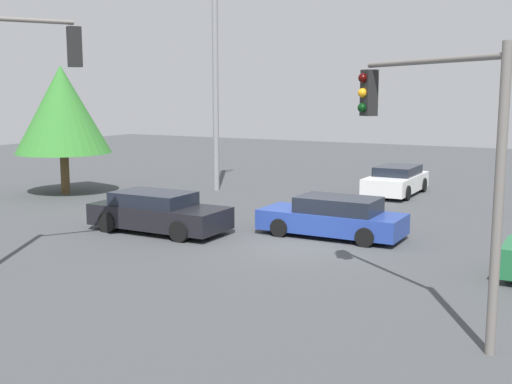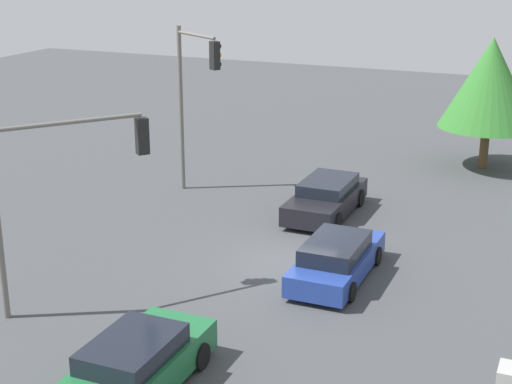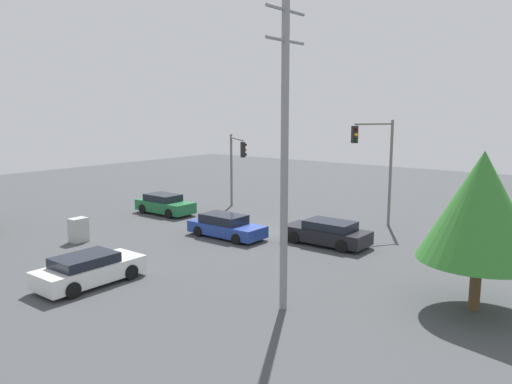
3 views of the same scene
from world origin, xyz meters
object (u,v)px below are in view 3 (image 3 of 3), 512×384
object	(u,v)px
sedan_blue	(226,226)
electrical_cabinet	(78,230)
traffic_signal_main	(377,156)
sedan_green	(165,204)
sedan_dark	(327,233)
sedan_white	(89,269)
traffic_signal_cross	(236,158)

from	to	relation	value
sedan_blue	electrical_cabinet	xyz separation A→B (m)	(5.92, -5.85, 0.04)
sedan_blue	traffic_signal_main	distance (m)	10.46
electrical_cabinet	sedan_green	bearing A→B (deg)	-166.15
traffic_signal_main	sedan_green	bearing A→B (deg)	-35.74
sedan_green	electrical_cabinet	xyz separation A→B (m)	(8.23, 2.03, -0.01)
sedan_dark	traffic_signal_main	world-z (taller)	traffic_signal_main
sedan_dark	sedan_white	size ratio (longest dim) A/B	1.05
sedan_dark	electrical_cabinet	bearing A→B (deg)	125.45
sedan_white	traffic_signal_cross	world-z (taller)	traffic_signal_cross
sedan_blue	sedan_dark	world-z (taller)	sedan_dark
sedan_white	electrical_cabinet	xyz separation A→B (m)	(-3.73, -6.61, 0.03)
sedan_dark	electrical_cabinet	distance (m)	13.94
electrical_cabinet	sedan_dark	bearing A→B (deg)	125.45
traffic_signal_main	electrical_cabinet	world-z (taller)	traffic_signal_main
traffic_signal_main	traffic_signal_cross	bearing A→B (deg)	-50.50
sedan_blue	sedan_white	xyz separation A→B (m)	(9.65, 0.75, 0.02)
sedan_dark	traffic_signal_cross	size ratio (longest dim) A/B	0.86
sedan_white	electrical_cabinet	bearing A→B (deg)	150.57
sedan_green	sedan_dark	xyz separation A→B (m)	(0.15, 13.39, -0.02)
sedan_dark	traffic_signal_main	bearing A→B (deg)	-2.21
sedan_blue	electrical_cabinet	bearing A→B (deg)	-44.66
traffic_signal_main	electrical_cabinet	distance (m)	18.39
sedan_blue	electrical_cabinet	world-z (taller)	electrical_cabinet
traffic_signal_cross	sedan_dark	bearing A→B (deg)	15.15
sedan_dark	sedan_white	world-z (taller)	sedan_dark
sedan_blue	sedan_white	bearing A→B (deg)	4.45
electrical_cabinet	sedan_blue	bearing A→B (deg)	135.34
sedan_green	traffic_signal_cross	size ratio (longest dim) A/B	0.80
sedan_dark	sedan_blue	bearing A→B (deg)	111.44
sedan_green	traffic_signal_cross	bearing A→B (deg)	142.58
sedan_white	electrical_cabinet	world-z (taller)	electrical_cabinet
traffic_signal_main	electrical_cabinet	size ratio (longest dim) A/B	4.97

